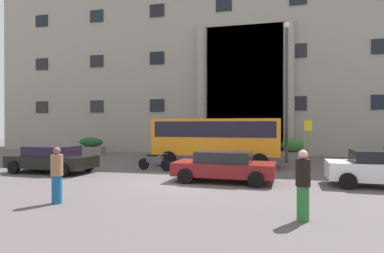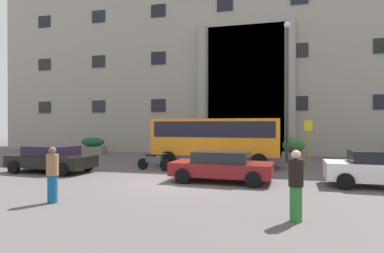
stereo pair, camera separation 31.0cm
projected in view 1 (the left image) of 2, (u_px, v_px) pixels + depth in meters
name	position (u px, v px, depth m)	size (l,w,h in m)	color
ground_plane	(177.00, 184.00, 13.44)	(80.00, 64.00, 0.12)	#584F51
office_building_facade	(231.00, 53.00, 30.33)	(42.45, 9.67, 18.14)	gray
orange_minibus	(217.00, 138.00, 18.59)	(7.10, 2.59, 2.72)	orange
bus_stop_sign	(308.00, 137.00, 19.21)	(0.44, 0.08, 2.63)	#9E9F1D
hedge_planter_entrance_right	(293.00, 149.00, 22.56)	(1.60, 0.83, 1.43)	gray
hedge_planter_far_east	(91.00, 146.00, 25.87)	(2.15, 0.83, 1.35)	slate
hedge_planter_west	(186.00, 148.00, 24.57)	(1.98, 0.76, 1.29)	gray
hedge_planter_entrance_left	(245.00, 150.00, 22.87)	(2.17, 0.79, 1.29)	#6D6357
parked_hatchback_near	(224.00, 166.00, 13.59)	(4.23, 2.20, 1.28)	maroon
parked_sedan_far	(383.00, 168.00, 12.43)	(4.04, 2.02, 1.40)	white
parked_compact_extra	(52.00, 159.00, 16.18)	(4.36, 2.31, 1.32)	black
scooter_by_planter	(58.00, 158.00, 18.76)	(2.04, 0.65, 0.89)	black
motorcycle_far_end	(154.00, 162.00, 16.91)	(1.99, 0.68, 0.89)	black
pedestrian_child_trailing	(57.00, 175.00, 9.88)	(0.36, 0.36, 1.72)	#155485
pedestrian_woman_with_bag	(303.00, 185.00, 8.08)	(0.36, 0.36, 1.77)	#296D31
lamppost_plaza_centre	(287.00, 82.00, 20.31)	(0.40, 0.40, 8.79)	#343F36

